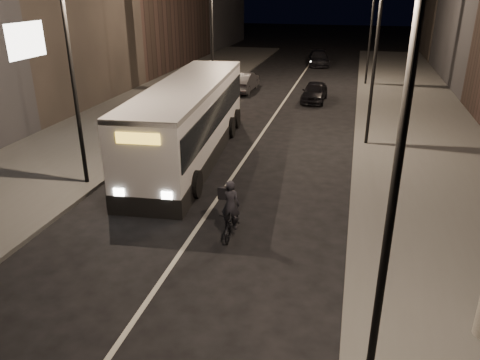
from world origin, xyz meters
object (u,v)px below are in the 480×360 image
Objects in this scene: streetlight_right_near at (385,137)px; streetlight_left_near at (76,52)px; streetlight_right_mid at (371,38)px; streetlight_left_far at (215,19)px; cyclist_on_bicycle at (231,217)px; car_mid at (243,82)px; car_far at (319,58)px; car_near at (314,92)px; streetlight_right_far at (369,16)px; city_bus at (189,117)px.

streetlight_right_near and streetlight_left_near have the same top height.
streetlight_left_far is at bearing 136.84° from streetlight_right_mid.
cyclist_on_bicycle is 0.45× the size of car_mid.
cyclist_on_bicycle reaches higher than car_far.
streetlight_right_near reaches higher than car_near.
streetlight_right_far is 1.65× the size of car_far.
streetlight_right_mid is at bearing 19.31° from city_bus.
car_near is at bearing 66.95° from streetlight_left_near.
car_mid is (-8.93, 11.38, -4.61)m from streetlight_right_mid.
streetlight_right_far is 1.00× the size of streetlight_left_far.
streetlight_left_far is (-10.66, 26.00, 0.00)m from streetlight_right_near.
streetlight_right_mid is 15.18m from car_mid.
city_bus is at bearing 116.98° from cyclist_on_bicycle.
streetlight_left_near is 0.61× the size of city_bus.
car_far is at bearing 79.39° from streetlight_left_near.
car_far is (-4.39, 9.48, -4.65)m from streetlight_right_far.
streetlight_left_far is 17.33m from car_far.
streetlight_right_far is 26.26m from streetlight_left_near.
streetlight_right_far is at bearing -152.52° from car_mid.
car_near is (-3.28, 25.35, -4.69)m from streetlight_right_near.
streetlight_right_far is 1.00× the size of streetlight_left_near.
streetlight_right_far is 8.77m from car_near.
city_bus is 3.36× the size of car_near.
streetlight_left_far is 4.00× the size of cyclist_on_bicycle.
streetlight_right_far is 4.00× the size of cyclist_on_bicycle.
streetlight_right_mid is 1.78× the size of car_mid.
streetlight_right_near and streetlight_right_mid have the same top height.
streetlight_right_near is at bearing -91.87° from car_far.
car_far is (-0.33, 36.10, 0.04)m from cyclist_on_bicycle.
streetlight_right_mid is 13.33m from streetlight_left_near.
streetlight_left_far is 1.78× the size of car_mid.
streetlight_right_near is 1.00× the size of streetlight_right_mid.
city_bus reaches higher than car_far.
cyclist_on_bicycle is at bearing -90.36° from car_near.
car_mid is at bearing 88.82° from city_bus.
streetlight_left_near is (-10.66, -24.00, 0.00)m from streetlight_right_far.
streetlight_right_mid is at bearing -68.79° from car_near.
car_near is (7.38, -0.65, -4.69)m from streetlight_left_far.
car_near is at bearing 160.43° from car_mid.
streetlight_right_far is at bearing 65.63° from car_near.
streetlight_left_near reaches higher than car_near.
city_bus is (-7.97, -19.58, -3.43)m from streetlight_right_far.
streetlight_left_near is at bearing -108.53° from car_far.
cyclist_on_bicycle is at bearing -98.68° from streetlight_right_far.
car_mid is (1.73, 19.38, -4.61)m from streetlight_left_near.
streetlight_left_near is at bearing 156.31° from cyclist_on_bicycle.
streetlight_left_far is 8.77m from car_near.
streetlight_left_near is 6.21m from city_bus.
streetlight_right_near is 15.15m from city_bus.
streetlight_right_mid is 0.61× the size of city_bus.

